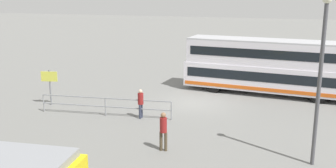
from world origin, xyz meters
The scene contains 7 objects.
ground_plane centered at (0.00, 0.00, 0.00)m, with size 160.00×160.00×0.00m, color slate.
double_decker_bus centered at (-4.36, -3.67, 1.93)m, with size 12.01×3.64×3.77m.
pedestrian_near_railing centered at (2.22, 3.95, 0.96)m, with size 0.33×0.36×1.68m.
pedestrian_crossing centered at (-0.43, 7.95, 1.05)m, with size 0.36×0.33×1.80m.
pedestrian_railing centered at (4.31, 4.18, 0.74)m, with size 7.75×0.88×1.08m.
info_sign centered at (8.59, 3.22, 1.55)m, with size 1.02×0.27×2.25m.
street_lamp centered at (-6.78, 7.44, 4.04)m, with size 0.36×0.36×6.92m.
Camera 1 is at (-5.62, 23.65, 7.08)m, focal length 41.97 mm.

